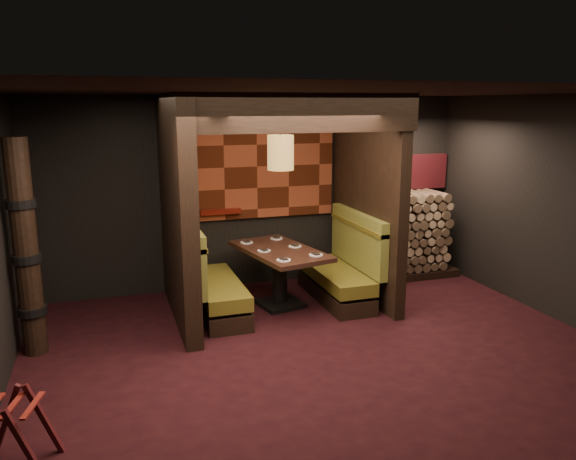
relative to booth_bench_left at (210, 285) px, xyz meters
The scene contains 21 objects.
floor 1.95m from the booth_bench_left, 59.77° to the right, with size 6.50×5.50×0.02m, color black.
ceiling 3.11m from the booth_bench_left, 59.77° to the right, with size 6.50×5.50×0.02m, color black.
wall_back 1.79m from the booth_bench_left, 49.10° to the left, with size 6.50×0.02×2.85m, color black.
wall_front 4.63m from the booth_bench_left, 77.70° to the right, with size 6.50×0.02×2.85m, color black.
wall_right 4.65m from the booth_bench_left, 21.35° to the right, with size 0.02×5.50×2.85m, color black.
partition_left 1.10m from the booth_bench_left, behind, with size 0.20×2.20×2.85m, color black.
partition_right 2.48m from the booth_bench_left, ahead, with size 0.15×2.10×2.85m, color black.
header_beam 2.60m from the booth_bench_left, 45.41° to the right, with size 2.85×0.18×0.44m, color black.
tapa_back_panel 2.00m from the booth_bench_left, 48.54° to the left, with size 2.40×0.06×1.55m, color brown.
tapa_side_panel 1.48m from the booth_bench_left, 146.90° to the left, with size 0.04×1.85×1.45m, color brown.
lacquer_shelf 1.32m from the booth_bench_left, 70.12° to the left, with size 0.60×0.12×0.07m, color #59120A.
booth_bench_left is the anchor object (origin of this frame).
booth_bench_right 1.89m from the booth_bench_left, ahead, with size 0.68×1.60×1.14m.
dining_table 0.98m from the booth_bench_left, ahead, with size 1.13×1.67×0.81m.
place_settings 1.05m from the booth_bench_left, ahead, with size 0.87×1.31×0.03m.
pendant_lamp 1.97m from the booth_bench_left, ahead, with size 0.34×0.34×0.96m.
luggage_rack 3.39m from the booth_bench_left, 126.33° to the right, with size 0.68×0.55×0.64m.
totem_column 2.30m from the booth_bench_left, 165.25° to the right, with size 0.31×0.31×2.40m.
firewood_stack 3.33m from the booth_bench_left, 12.17° to the left, with size 1.73×0.70×1.36m.
mosaic_header 3.63m from the booth_bench_left, 17.60° to the left, with size 1.83×0.10×0.56m, color maroon.
bay_front_post 2.58m from the booth_bench_left, ahead, with size 0.08×0.08×2.85m, color black.
Camera 1 is at (-2.20, -5.34, 2.74)m, focal length 35.00 mm.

